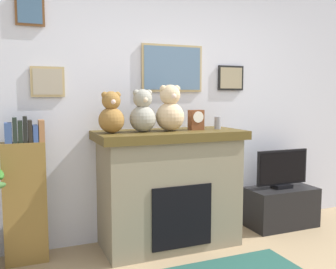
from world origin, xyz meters
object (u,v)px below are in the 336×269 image
(fireplace, at_px, (169,188))
(television, at_px, (282,170))
(teddy_bear_tan, at_px, (170,110))
(tv_stand, at_px, (281,207))
(bookshelf, at_px, (25,196))
(teddy_bear_grey, at_px, (143,113))
(candle_jar, at_px, (218,123))
(teddy_bear_brown, at_px, (111,114))
(mantel_clock, at_px, (196,120))

(fireplace, xyz_separation_m, television, (1.33, -0.00, 0.07))
(television, height_order, teddy_bear_tan, teddy_bear_tan)
(television, bearing_deg, teddy_bear_tan, -179.21)
(tv_stand, bearing_deg, fireplace, -179.94)
(fireplace, bearing_deg, bookshelf, 175.48)
(bookshelf, height_order, teddy_bear_tan, teddy_bear_tan)
(teddy_bear_tan, bearing_deg, television, 0.79)
(fireplace, bearing_deg, teddy_bear_grey, -176.09)
(teddy_bear_grey, bearing_deg, bookshelf, 173.29)
(bookshelf, height_order, teddy_bear_grey, teddy_bear_grey)
(candle_jar, xyz_separation_m, teddy_bear_brown, (-1.06, -0.00, 0.10))
(teddy_bear_grey, bearing_deg, candle_jar, 0.04)
(fireplace, height_order, teddy_bear_grey, teddy_bear_grey)
(fireplace, height_order, tv_stand, fireplace)
(mantel_clock, bearing_deg, television, 1.03)
(tv_stand, bearing_deg, teddy_bear_tan, -179.15)
(candle_jar, height_order, teddy_bear_brown, teddy_bear_brown)
(television, xyz_separation_m, teddy_bear_grey, (-1.59, -0.02, 0.64))
(candle_jar, distance_m, teddy_bear_brown, 1.07)
(television, distance_m, teddy_bear_tan, 1.48)
(fireplace, distance_m, television, 1.33)
(teddy_bear_brown, bearing_deg, tv_stand, 0.60)
(bookshelf, bearing_deg, fireplace, -4.52)
(candle_jar, distance_m, teddy_bear_grey, 0.78)
(mantel_clock, bearing_deg, fireplace, 175.95)
(teddy_bear_grey, height_order, teddy_bear_tan, teddy_bear_tan)
(teddy_bear_brown, height_order, teddy_bear_tan, teddy_bear_tan)
(teddy_bear_tan, bearing_deg, teddy_bear_brown, 179.99)
(teddy_bear_brown, bearing_deg, bookshelf, 170.68)
(tv_stand, xyz_separation_m, teddy_bear_grey, (-1.59, -0.02, 1.06))
(bookshelf, bearing_deg, teddy_bear_grey, -6.71)
(fireplace, xyz_separation_m, teddy_bear_tan, (0.00, -0.02, 0.74))
(tv_stand, bearing_deg, mantel_clock, -178.89)
(fireplace, bearing_deg, candle_jar, -2.00)
(bookshelf, relative_size, mantel_clock, 6.58)
(fireplace, distance_m, tv_stand, 1.37)
(fireplace, relative_size, bookshelf, 1.10)
(bookshelf, xyz_separation_m, television, (2.61, -0.10, 0.05))
(fireplace, height_order, teddy_bear_tan, teddy_bear_tan)
(tv_stand, relative_size, teddy_bear_tan, 1.76)
(teddy_bear_brown, bearing_deg, teddy_bear_tan, -0.01)
(tv_stand, bearing_deg, candle_jar, -178.66)
(teddy_bear_brown, xyz_separation_m, teddy_bear_grey, (0.29, -0.00, 0.01))
(teddy_bear_grey, relative_size, teddy_bear_tan, 0.90)
(television, xyz_separation_m, candle_jar, (-0.82, -0.02, 0.53))
(fireplace, xyz_separation_m, candle_jar, (0.51, -0.02, 0.61))
(tv_stand, bearing_deg, television, -90.00)
(tv_stand, height_order, teddy_bear_tan, teddy_bear_tan)
(tv_stand, xyz_separation_m, teddy_bear_brown, (-1.88, -0.02, 1.05))
(fireplace, relative_size, tv_stand, 1.84)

